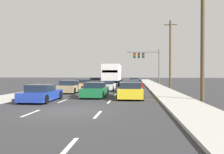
% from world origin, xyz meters
% --- Properties ---
extents(ground_plane, '(140.00, 140.00, 0.00)m').
position_xyz_m(ground_plane, '(0.00, 25.00, 0.00)').
color(ground_plane, '#333335').
extents(sidewalk_right, '(2.63, 80.00, 0.14)m').
position_xyz_m(sidewalk_right, '(6.56, 20.00, 0.07)').
color(sidewalk_right, '#B2AFA8').
rests_on(sidewalk_right, ground_plane).
extents(sidewalk_left, '(2.63, 80.00, 0.14)m').
position_xyz_m(sidewalk_left, '(-6.56, 20.00, 0.07)').
color(sidewalk_left, '#B2AFA8').
rests_on(sidewalk_left, ground_plane).
extents(lane_markings, '(3.54, 62.00, 0.01)m').
position_xyz_m(lane_markings, '(0.00, 24.14, 0.00)').
color(lane_markings, silver).
rests_on(lane_markings, ground_plane).
extents(car_silver, '(1.98, 4.34, 1.29)m').
position_xyz_m(car_silver, '(-3.17, 26.89, 0.60)').
color(car_silver, '#B7BABF').
rests_on(car_silver, ground_plane).
extents(car_orange, '(1.96, 4.64, 1.20)m').
position_xyz_m(car_orange, '(-3.65, 19.16, 0.55)').
color(car_orange, orange).
rests_on(car_orange, ground_plane).
extents(car_tan, '(1.90, 4.05, 1.28)m').
position_xyz_m(car_tan, '(-3.20, 11.09, 0.58)').
color(car_tan, tan).
rests_on(car_tan, ground_plane).
extents(car_blue, '(2.04, 4.10, 1.22)m').
position_xyz_m(car_blue, '(-3.18, 3.88, 0.55)').
color(car_blue, '#1E389E').
rests_on(car_blue, ground_plane).
extents(box_truck, '(2.70, 8.65, 3.40)m').
position_xyz_m(box_truck, '(-0.05, 24.46, 1.98)').
color(box_truck, white).
rests_on(box_truck, ground_plane).
extents(car_white, '(1.92, 4.53, 1.15)m').
position_xyz_m(car_white, '(0.21, 15.03, 0.54)').
color(car_white, white).
rests_on(car_white, ground_plane).
extents(car_green, '(1.90, 4.30, 1.25)m').
position_xyz_m(car_green, '(0.15, 7.22, 0.57)').
color(car_green, '#196B38').
rests_on(car_green, ground_plane).
extents(car_black, '(1.88, 4.30, 1.29)m').
position_xyz_m(car_black, '(3.45, 26.89, 0.58)').
color(car_black, black).
rests_on(car_black, ground_plane).
extents(car_red, '(2.04, 4.58, 1.19)m').
position_xyz_m(car_red, '(3.58, 19.84, 0.56)').
color(car_red, red).
rests_on(car_red, ground_plane).
extents(car_gray, '(1.90, 4.41, 1.25)m').
position_xyz_m(car_gray, '(3.15, 12.77, 0.57)').
color(car_gray, slate).
rests_on(car_gray, ground_plane).
extents(car_yellow, '(2.01, 4.45, 1.30)m').
position_xyz_m(car_yellow, '(3.16, 6.56, 0.60)').
color(car_yellow, yellow).
rests_on(car_yellow, ground_plane).
extents(traffic_signal_mast, '(6.22, 0.69, 6.68)m').
position_xyz_m(traffic_signal_mast, '(5.33, 31.86, 5.01)').
color(traffic_signal_mast, '#595B56').
rests_on(traffic_signal_mast, ground_plane).
extents(utility_pole_near, '(1.80, 0.28, 9.22)m').
position_xyz_m(utility_pole_near, '(8.35, 5.14, 4.75)').
color(utility_pole_near, brown).
rests_on(utility_pole_near, ground_plane).
extents(utility_pole_mid, '(1.80, 0.28, 9.52)m').
position_xyz_m(utility_pole_mid, '(8.53, 20.98, 4.90)').
color(utility_pole_mid, brown).
rests_on(utility_pole_mid, ground_plane).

